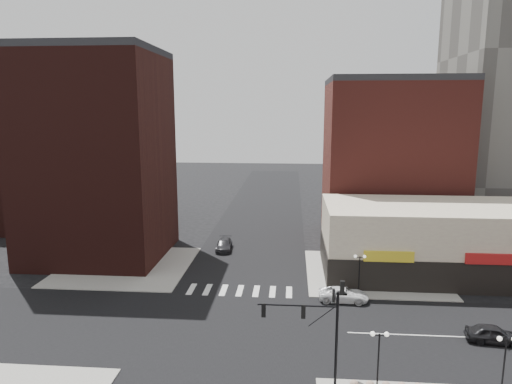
{
  "coord_description": "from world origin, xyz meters",
  "views": [
    {
      "loc": [
        5.14,
        -36.16,
        18.64
      ],
      "look_at": [
        1.82,
        5.27,
        11.0
      ],
      "focal_mm": 32.0,
      "sensor_mm": 36.0,
      "label": 1
    }
  ],
  "objects_px": {
    "street_lamp_ne": "(360,264)",
    "dark_sedan_east": "(494,334)",
    "traffic_signal": "(322,319)",
    "street_lamp_se_a": "(379,346)",
    "street_lamp_se_b": "(506,351)",
    "dark_sedan_north": "(224,245)",
    "white_suv": "(343,294)"
  },
  "relations": [
    {
      "from": "street_lamp_se_b",
      "to": "dark_sedan_north",
      "type": "bearing_deg",
      "value": 127.38
    },
    {
      "from": "traffic_signal",
      "to": "dark_sedan_east",
      "type": "relative_size",
      "value": 1.82
    },
    {
      "from": "white_suv",
      "to": "dark_sedan_north",
      "type": "distance_m",
      "value": 20.83
    },
    {
      "from": "street_lamp_ne",
      "to": "dark_sedan_east",
      "type": "xyz_separation_m",
      "value": [
        9.53,
        -8.7,
        -2.56
      ]
    },
    {
      "from": "street_lamp_se_a",
      "to": "white_suv",
      "type": "distance_m",
      "value": 14.75
    },
    {
      "from": "street_lamp_se_b",
      "to": "street_lamp_se_a",
      "type": "bearing_deg",
      "value": 180.0
    },
    {
      "from": "traffic_signal",
      "to": "dark_sedan_east",
      "type": "bearing_deg",
      "value": 26.52
    },
    {
      "from": "dark_sedan_east",
      "to": "dark_sedan_north",
      "type": "distance_m",
      "value": 33.88
    },
    {
      "from": "street_lamp_se_a",
      "to": "dark_sedan_north",
      "type": "distance_m",
      "value": 33.39
    },
    {
      "from": "street_lamp_se_b",
      "to": "street_lamp_ne",
      "type": "relative_size",
      "value": 1.0
    },
    {
      "from": "traffic_signal",
      "to": "dark_sedan_north",
      "type": "bearing_deg",
      "value": 110.38
    },
    {
      "from": "dark_sedan_east",
      "to": "street_lamp_se_b",
      "type": "bearing_deg",
      "value": 168.5
    },
    {
      "from": "street_lamp_ne",
      "to": "white_suv",
      "type": "xyz_separation_m",
      "value": [
        -1.67,
        -1.5,
        -2.62
      ]
    },
    {
      "from": "dark_sedan_north",
      "to": "street_lamp_se_a",
      "type": "bearing_deg",
      "value": -67.01
    },
    {
      "from": "street_lamp_ne",
      "to": "dark_sedan_east",
      "type": "relative_size",
      "value": 0.97
    },
    {
      "from": "white_suv",
      "to": "street_lamp_ne",
      "type": "bearing_deg",
      "value": -45.73
    },
    {
      "from": "dark_sedan_east",
      "to": "dark_sedan_north",
      "type": "bearing_deg",
      "value": 55.99
    },
    {
      "from": "traffic_signal",
      "to": "street_lamp_se_a",
      "type": "height_order",
      "value": "traffic_signal"
    },
    {
      "from": "street_lamp_se_a",
      "to": "street_lamp_ne",
      "type": "height_order",
      "value": "same"
    },
    {
      "from": "street_lamp_se_b",
      "to": "street_lamp_ne",
      "type": "distance_m",
      "value": 17.46
    },
    {
      "from": "dark_sedan_north",
      "to": "white_suv",
      "type": "bearing_deg",
      "value": -50.73
    },
    {
      "from": "traffic_signal",
      "to": "dark_sedan_north",
      "type": "relative_size",
      "value": 1.6
    },
    {
      "from": "traffic_signal",
      "to": "street_lamp_se_a",
      "type": "distance_m",
      "value": 4.12
    },
    {
      "from": "traffic_signal",
      "to": "dark_sedan_east",
      "type": "distance_m",
      "value": 16.53
    },
    {
      "from": "street_lamp_ne",
      "to": "dark_sedan_north",
      "type": "bearing_deg",
      "value": 138.79
    },
    {
      "from": "street_lamp_ne",
      "to": "dark_sedan_east",
      "type": "height_order",
      "value": "street_lamp_ne"
    },
    {
      "from": "traffic_signal",
      "to": "white_suv",
      "type": "xyz_separation_m",
      "value": [
        3.09,
        14.33,
        -4.29
      ]
    },
    {
      "from": "street_lamp_se_b",
      "to": "dark_sedan_north",
      "type": "xyz_separation_m",
      "value": [
        -22.78,
        29.82,
        -2.59
      ]
    },
    {
      "from": "street_lamp_se_a",
      "to": "dark_sedan_north",
      "type": "xyz_separation_m",
      "value": [
        -14.78,
        29.82,
        -2.59
      ]
    },
    {
      "from": "traffic_signal",
      "to": "street_lamp_se_b",
      "type": "bearing_deg",
      "value": -0.82
    },
    {
      "from": "street_lamp_se_b",
      "to": "dark_sedan_east",
      "type": "distance_m",
      "value": 8.14
    },
    {
      "from": "white_suv",
      "to": "dark_sedan_east",
      "type": "xyz_separation_m",
      "value": [
        11.2,
        -7.2,
        0.05
      ]
    }
  ]
}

